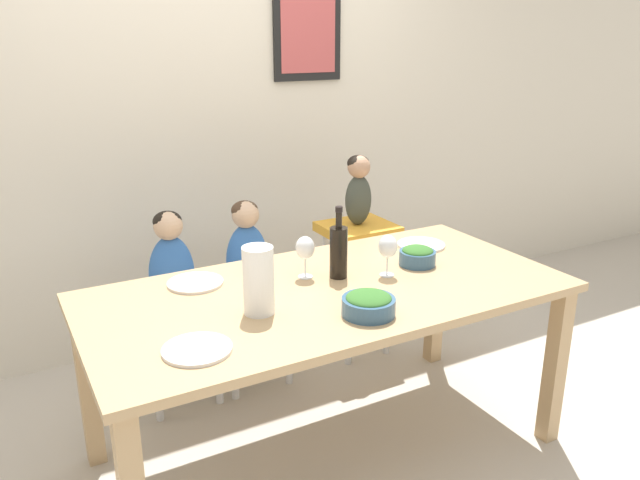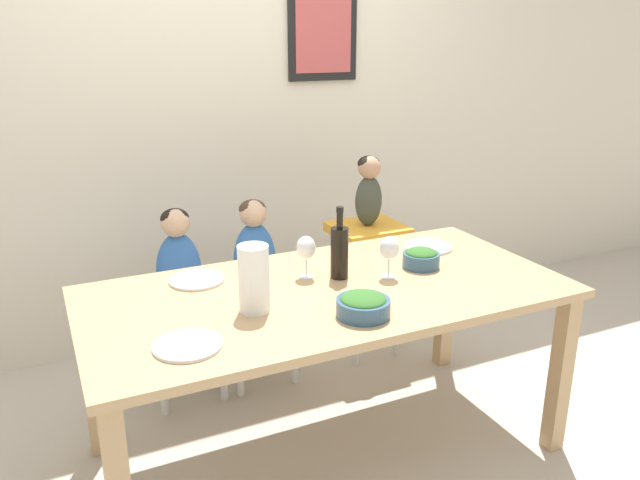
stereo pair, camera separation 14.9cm
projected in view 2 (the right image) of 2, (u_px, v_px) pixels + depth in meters
The scene contains 18 objects.
ground_plane at pixel (327, 448), 2.69m from camera, with size 14.00×14.00×0.00m, color #BCB2A3.
wall_back at pixel (222, 101), 3.41m from camera, with size 10.00×0.09×2.70m.
dining_table at pixel (327, 309), 2.48m from camera, with size 1.89×0.92×0.75m.
chair_far_left at pixel (183, 322), 3.00m from camera, with size 0.44×0.39×0.45m.
chair_far_center at pixel (256, 308), 3.16m from camera, with size 0.44×0.39×0.45m.
chair_right_highchair at pixel (367, 254), 3.35m from camera, with size 0.37×0.33×0.74m.
person_child_left at pixel (178, 260), 2.90m from camera, with size 0.21×0.15×0.50m.
person_child_center at pixel (254, 249), 3.06m from camera, with size 0.21×0.15×0.50m.
person_baby_right at pixel (369, 187), 3.24m from camera, with size 0.15×0.12×0.37m.
wine_bottle at pixel (339, 251), 2.53m from camera, with size 0.07×0.07×0.30m.
paper_towel_roll at pixel (254, 279), 2.22m from camera, with size 0.11×0.11×0.25m.
wine_glass_near at pixel (389, 249), 2.53m from camera, with size 0.08×0.08×0.18m.
wine_glass_far at pixel (306, 248), 2.53m from camera, with size 0.08×0.08×0.18m.
salad_bowl_large at pixel (363, 305), 2.21m from camera, with size 0.19×0.19×0.08m.
salad_bowl_small at pixel (421, 258), 2.67m from camera, with size 0.16×0.16×0.08m.
dinner_plate_front_left at pixel (188, 345), 2.00m from camera, with size 0.22×0.22×0.01m.
dinner_plate_back_left at pixel (197, 280), 2.52m from camera, with size 0.22×0.22×0.01m.
dinner_plate_back_right at pixel (428, 247), 2.91m from camera, with size 0.22×0.22×0.01m.
Camera 2 is at (-0.99, -2.04, 1.71)m, focal length 35.00 mm.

